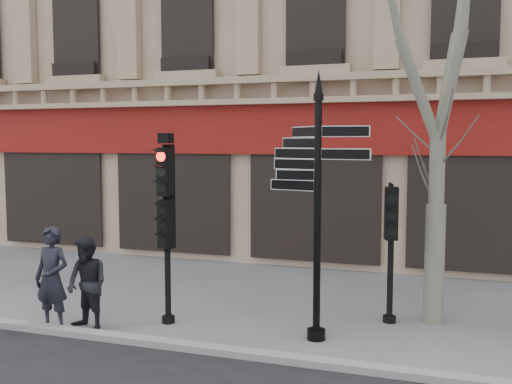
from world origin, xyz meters
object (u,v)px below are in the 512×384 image
(fingerpost, at_px, (318,160))
(traffic_signal_secondary, at_px, (391,228))
(pedestrian_a, at_px, (52,278))
(pedestrian_b, at_px, (87,284))
(traffic_signal_main, at_px, (167,204))

(fingerpost, bearing_deg, traffic_signal_secondary, 72.97)
(traffic_signal_secondary, bearing_deg, pedestrian_a, -169.83)
(pedestrian_a, bearing_deg, fingerpost, 13.81)
(pedestrian_a, distance_m, pedestrian_b, 0.62)
(traffic_signal_secondary, height_order, pedestrian_a, traffic_signal_secondary)
(traffic_signal_main, xyz_separation_m, pedestrian_a, (-1.74, -0.96, -1.26))
(fingerpost, distance_m, pedestrian_a, 5.02)
(traffic_signal_secondary, bearing_deg, fingerpost, -141.29)
(traffic_signal_main, xyz_separation_m, traffic_signal_secondary, (3.80, 1.30, -0.44))
(traffic_signal_secondary, bearing_deg, pedestrian_b, -169.33)
(traffic_signal_main, distance_m, pedestrian_b, 1.94)
(fingerpost, xyz_separation_m, pedestrian_a, (-4.48, -0.95, -2.07))
(fingerpost, relative_size, traffic_signal_secondary, 1.79)
(fingerpost, height_order, pedestrian_b, fingerpost)
(pedestrian_b, bearing_deg, traffic_signal_main, 49.74)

